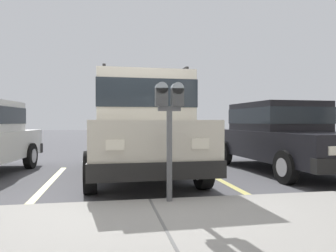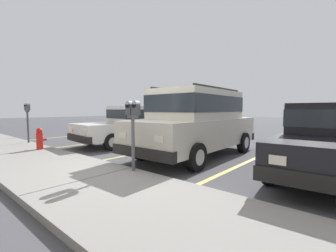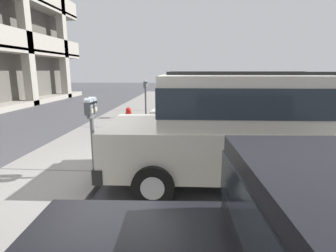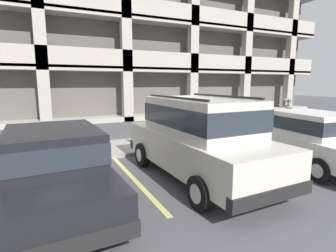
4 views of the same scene
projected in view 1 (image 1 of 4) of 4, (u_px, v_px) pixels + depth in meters
The scene contains 6 objects.
ground_plane at pixel (148, 208), 4.37m from camera, with size 80.00×80.00×0.10m.
sidewalk at pixel (164, 232), 3.09m from camera, with size 40.00×2.20×0.12m.
parking_stall_lines at pixel (45, 188), 5.46m from camera, with size 12.61×4.80×0.01m.
silver_suv at pixel (138, 123), 6.63m from camera, with size 2.11×4.83×2.03m.
red_sedan at pixel (281, 134), 7.40m from camera, with size 1.99×4.56×1.54m.
parking_meter_near at pixel (169, 113), 4.05m from camera, with size 0.35×0.12×1.47m.
Camera 1 is at (0.51, 4.33, 1.11)m, focal length 35.00 mm.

